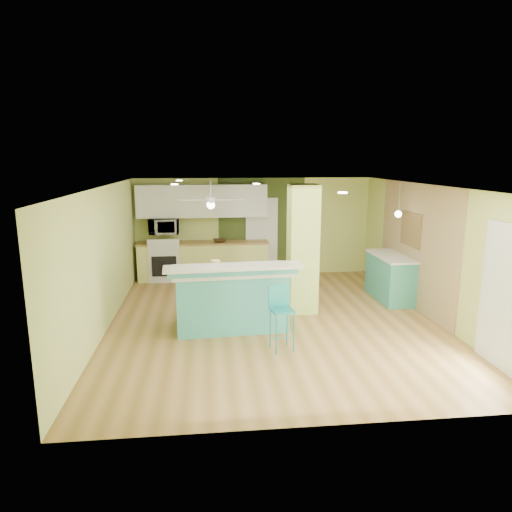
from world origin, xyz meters
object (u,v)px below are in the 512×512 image
Objects in this scene: peninsula at (231,297)px; canister at (216,265)px; fruit_bowl at (220,241)px; side_counter at (390,277)px; bar_stool at (281,307)px.

peninsula is 13.94× the size of canister.
side_counter is at bearing -29.77° from fruit_bowl.
bar_stool is 3.16× the size of fruit_bowl.
bar_stool is at bearing -79.39° from fruit_bowl.
fruit_bowl is 1.94× the size of canister.
side_counter is (3.49, 1.34, -0.09)m from peninsula.
peninsula is 1.26m from bar_stool.
fruit_bowl is at bearing 87.24° from canister.
fruit_bowl is at bearing 150.23° from side_counter.
canister is at bearing -92.76° from fruit_bowl.
peninsula is 2.27× the size of bar_stool.
bar_stool is 1.51m from canister.
peninsula is 1.56× the size of side_counter.
canister is (-0.99, 1.05, 0.46)m from bar_stool.
bar_stool is 4.50m from fruit_bowl.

